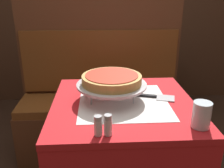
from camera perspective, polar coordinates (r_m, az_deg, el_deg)
The scene contains 11 objects.
dining_table_front at distance 1.34m, azimuth 2.59°, elevation -7.99°, with size 0.73×0.73×0.76m.
dining_table_rear at distance 2.72m, azimuth 6.24°, elevation 6.34°, with size 0.62×0.62×0.77m.
booth_bench at distance 2.10m, azimuth -2.50°, elevation -5.71°, with size 1.32×0.44×1.27m.
back_wall_panel at distance 2.99m, azimuth -0.85°, elevation 18.60°, with size 6.00×0.04×2.40m, color #4C2D1E.
pizza_pan_stand at distance 1.29m, azimuth -0.07°, elevation -0.30°, with size 0.36×0.36×0.09m.
deep_dish_pizza at distance 1.28m, azimuth -0.08°, elevation 1.13°, with size 0.31×0.31×0.05m.
pizza_server at distance 1.36m, azimuth 8.63°, elevation -2.76°, with size 0.28×0.13×0.01m.
water_glass_near at distance 1.10m, azimuth 19.79°, elevation -6.65°, with size 0.08×0.08×0.11m.
salt_shaker at distance 0.99m, azimuth -3.21°, elevation -9.51°, with size 0.03×0.03×0.08m.
pepper_shaker at distance 0.99m, azimuth -0.92°, elevation -9.38°, with size 0.03×0.03×0.09m.
condiment_caddy at distance 2.70m, azimuth 4.47°, elevation 10.10°, with size 0.13×0.13×0.18m.
Camera 1 is at (-0.13, -1.17, 1.30)m, focal length 40.00 mm.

